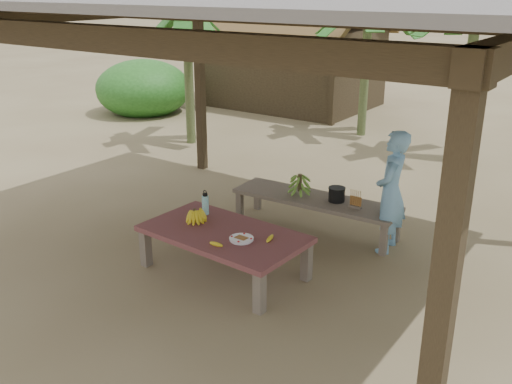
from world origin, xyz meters
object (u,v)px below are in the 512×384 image
Objects in this scene: cooking_pot at (337,195)px; ripe_banana_bunch at (195,214)px; bench at (315,202)px; woman at (391,192)px; plate at (241,239)px; water_flask at (205,204)px; work_table at (224,237)px.

ripe_banana_bunch is at bearing -120.79° from cooking_pot.
woman is (1.01, -0.00, 0.35)m from bench.
woman reaches higher than plate.
ripe_banana_bunch is 2.32m from woman.
woman is at bearing 60.61° from plate.
ripe_banana_bunch is 1.89m from cooking_pot.
woman is at bearing -4.20° from cooking_pot.
water_flask reaches higher than cooking_pot.
work_table is at bearing -5.82° from ripe_banana_bunch.
cooking_pot is 0.77m from woman.
ripe_banana_bunch is at bearing 176.77° from work_table.
work_table is at bearing -107.15° from cooking_pot.
plate is 1.75m from cooking_pot.
work_table is 0.83× the size of bench.
bench is 7.46× the size of water_flask.
plate is 1.95m from woman.
work_table is at bearing -29.69° from water_flask.
plate is 0.87× the size of water_flask.
plate is at bearing -11.43° from work_table.
cooking_pot is at bearing 59.21° from ripe_banana_bunch.
woman is at bearing 54.78° from work_table.
water_flask is (-0.79, 0.35, 0.11)m from plate.
water_flask is at bearing -125.92° from cooking_pot.
ripe_banana_bunch is at bearing -56.52° from woman.
water_flask is 0.20× the size of woman.
plate reaches higher than bench.
bench is 1.07m from woman.
bench is (0.24, 1.62, -0.04)m from work_table.
woman is (0.74, -0.05, 0.21)m from cooking_pot.
ripe_banana_bunch is 0.24m from water_flask.
bench is 1.70m from plate.
cooking_pot is (0.28, 0.05, 0.14)m from bench.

